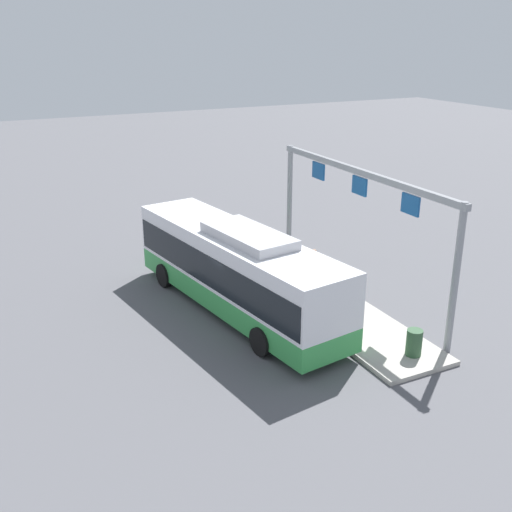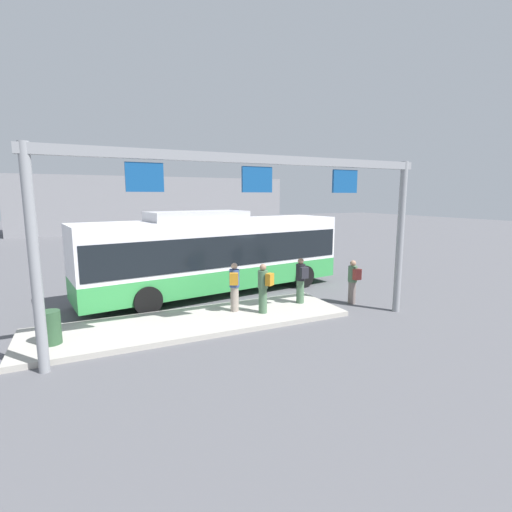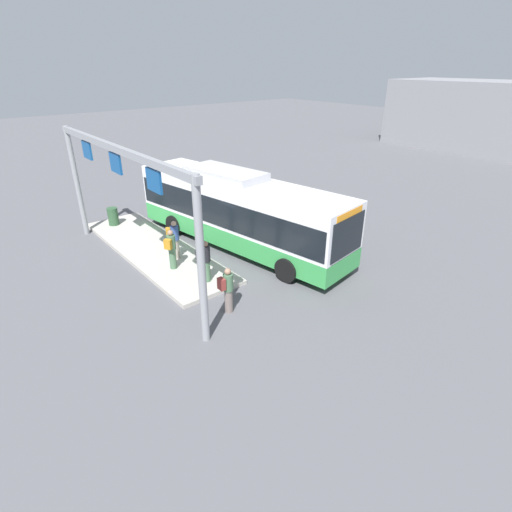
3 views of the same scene
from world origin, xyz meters
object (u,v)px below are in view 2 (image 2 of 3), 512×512
at_px(person_waiting_near, 353,281).
at_px(trash_bin, 50,327).
at_px(person_waiting_far, 234,286).
at_px(person_waiting_mid, 264,287).
at_px(bus_main, 217,251).
at_px(person_boarding, 301,279).

xyz_separation_m(person_waiting_near, trash_bin, (-10.08, -0.01, -0.28)).
xyz_separation_m(person_waiting_far, trash_bin, (-5.48, -0.56, -0.44)).
xyz_separation_m(person_waiting_mid, trash_bin, (-6.30, 0.02, -0.44)).
bearing_deg(person_waiting_far, bus_main, 16.57).
distance_m(bus_main, person_boarding, 3.91).
bearing_deg(trash_bin, person_waiting_near, 0.08).
height_order(bus_main, person_boarding, bus_main).
relative_size(bus_main, person_waiting_far, 6.78).
bearing_deg(person_waiting_far, person_boarding, -67.59).
xyz_separation_m(person_waiting_mid, person_waiting_far, (-0.82, 0.58, 0.00)).
bearing_deg(person_waiting_far, trash_bin, 120.70).
distance_m(person_waiting_near, trash_bin, 10.08).
distance_m(person_boarding, person_waiting_mid, 1.81).
xyz_separation_m(person_boarding, person_waiting_far, (-2.57, 0.11, 0.00)).
height_order(person_waiting_far, trash_bin, person_waiting_far).
distance_m(person_boarding, trash_bin, 8.07).
bearing_deg(person_waiting_mid, person_waiting_near, -122.72).
bearing_deg(person_waiting_mid, person_boarding, -108.04).
xyz_separation_m(person_boarding, trash_bin, (-8.04, -0.46, -0.44)).
bearing_deg(person_waiting_far, person_waiting_mid, -100.65).
distance_m(person_waiting_near, person_waiting_far, 4.64).
relative_size(person_waiting_mid, person_waiting_far, 1.00).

